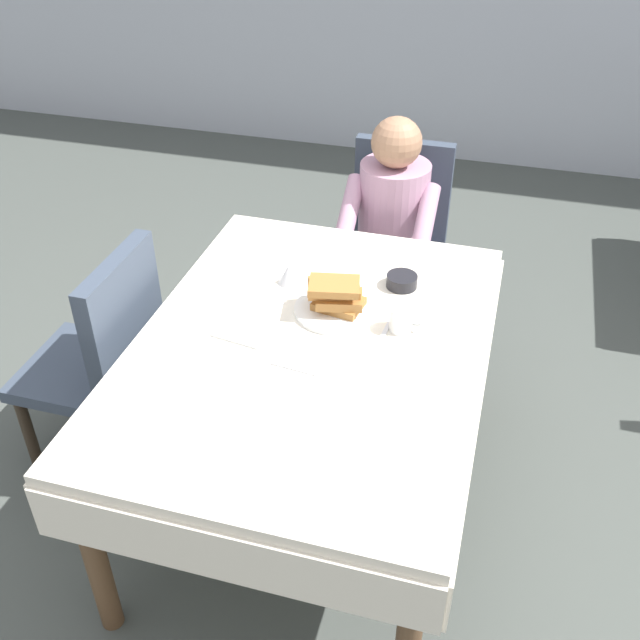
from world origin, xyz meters
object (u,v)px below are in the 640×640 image
cup_coffee (402,319)px  spoon_near_edge (294,368)px  fork_left_of_plate (280,306)px  bowl_butter (402,281)px  knife_right_of_plate (389,323)px  plate_breakfast (335,310)px  chair_diner (396,232)px  chair_left_side (106,352)px  breakfast_stack (336,294)px  syrup_pitcher (289,274)px  dining_table_main (310,363)px  diner_person (391,220)px

cup_coffee → spoon_near_edge: 0.40m
fork_left_of_plate → bowl_butter: bearing=-58.2°
knife_right_of_plate → spoon_near_edge: 0.39m
plate_breakfast → spoon_near_edge: 0.33m
chair_diner → knife_right_of_plate: bearing=99.0°
chair_left_side → breakfast_stack: (0.81, 0.18, 0.28)m
cup_coffee → fork_left_of_plate: (-0.42, 0.02, -0.04)m
breakfast_stack → fork_left_of_plate: 0.21m
plate_breakfast → cup_coffee: (0.23, -0.04, 0.03)m
chair_diner → bowl_butter: size_ratio=8.45×
syrup_pitcher → spoon_near_edge: syrup_pitcher is taller
chair_left_side → bowl_butter: (0.99, 0.40, 0.23)m
fork_left_of_plate → breakfast_stack: bearing=-84.6°
syrup_pitcher → fork_left_of_plate: (0.02, -0.15, -0.04)m
cup_coffee → breakfast_stack: bearing=170.0°
chair_left_side → knife_right_of_plate: (1.00, 0.16, 0.21)m
bowl_butter → fork_left_of_plate: 0.45m
dining_table_main → spoon_near_edge: 0.17m
bowl_butter → syrup_pitcher: size_ratio=1.37×
cup_coffee → chair_diner: bearing=101.2°
dining_table_main → fork_left_of_plate: 0.24m
diner_person → breakfast_stack: (-0.03, -0.83, 0.14)m
spoon_near_edge → bowl_butter: bearing=73.7°
plate_breakfast → cup_coffee: 0.24m
diner_person → breakfast_stack: bearing=88.1°
diner_person → bowl_butter: size_ratio=10.18×
dining_table_main → chair_diner: chair_diner is taller
plate_breakfast → knife_right_of_plate: 0.19m
chair_diner → syrup_pitcher: chair_diner is taller
dining_table_main → knife_right_of_plate: (0.23, 0.16, 0.09)m
dining_table_main → bowl_butter: bowl_butter is taller
breakfast_stack → syrup_pitcher: bearing=148.1°
chair_diner → knife_right_of_plate: size_ratio=4.65×
spoon_near_edge → syrup_pitcher: bearing=115.9°
bowl_butter → fork_left_of_plate: (-0.38, -0.24, -0.02)m
syrup_pitcher → fork_left_of_plate: size_ratio=0.44×
plate_breakfast → chair_diner: bearing=88.2°
chair_left_side → cup_coffee: 1.08m
diner_person → spoon_near_edge: (-0.07, -1.16, 0.07)m
diner_person → plate_breakfast: (-0.03, -0.83, 0.08)m
chair_left_side → bowl_butter: 1.09m
chair_diner → diner_person: size_ratio=0.83×
diner_person → chair_left_side: diner_person is taller
bowl_butter → knife_right_of_plate: size_ratio=0.55×
bowl_butter → chair_diner: bearing=101.5°
bowl_butter → knife_right_of_plate: bearing=-89.2°
chair_left_side → fork_left_of_plate: chair_left_side is taller
dining_table_main → cup_coffee: cup_coffee is taller
plate_breakfast → syrup_pitcher: syrup_pitcher is taller
breakfast_stack → fork_left_of_plate: bearing=-174.3°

